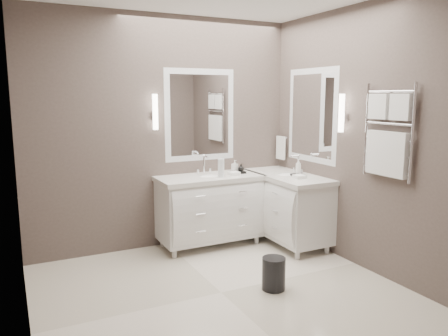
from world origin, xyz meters
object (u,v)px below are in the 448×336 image
towel_ladder (388,138)px  vanity_right (286,204)px  vanity_back (210,206)px  waste_bin (274,274)px

towel_ladder → vanity_right: bearing=99.8°
vanity_back → waste_bin: vanity_back is taller
towel_ladder → waste_bin: 1.66m
waste_bin → towel_ladder: bearing=-13.0°
vanity_back → towel_ladder: size_ratio=1.38×
vanity_back → towel_ladder: 2.16m
towel_ladder → vanity_back: bearing=124.1°
vanity_right → towel_ladder: size_ratio=1.38×
vanity_back → waste_bin: 1.42m
waste_bin → vanity_right: bearing=50.8°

